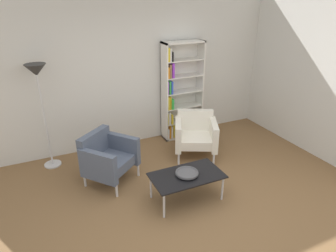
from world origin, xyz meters
TOP-DOWN VIEW (x-y plane):
  - ground_plane at (0.00, 0.00)m, footprint 8.32×8.32m
  - plaster_back_panel at (0.00, 2.46)m, footprint 6.40×0.12m
  - plaster_right_partition at (2.86, 0.60)m, footprint 0.12×5.20m
  - bookshelf_tall at (0.91, 2.25)m, footprint 0.80×0.30m
  - coffee_table_low at (0.10, 0.34)m, footprint 1.00×0.56m
  - decorative_bowl at (0.10, 0.34)m, footprint 0.32×0.32m
  - armchair_by_bookshelf at (0.84, 1.42)m, footprint 0.92×0.89m
  - armchair_corner_red at (-0.79, 1.27)m, footprint 0.95×0.94m
  - floor_lamp_torchiere at (-1.56, 2.11)m, footprint 0.32×0.32m

SIDE VIEW (x-z plane):
  - ground_plane at x=0.00m, z-range 0.00..0.00m
  - coffee_table_low at x=0.10m, z-range 0.17..0.57m
  - armchair_by_bookshelf at x=0.84m, z-range 0.02..0.80m
  - armchair_corner_red at x=-0.79m, z-range 0.02..0.80m
  - decorative_bowl at x=0.10m, z-range 0.41..0.46m
  - bookshelf_tall at x=0.91m, z-range -0.01..1.89m
  - floor_lamp_torchiere at x=-1.56m, z-range 0.58..2.32m
  - plaster_back_panel at x=0.00m, z-range 0.00..2.90m
  - plaster_right_partition at x=2.86m, z-range 0.00..2.90m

